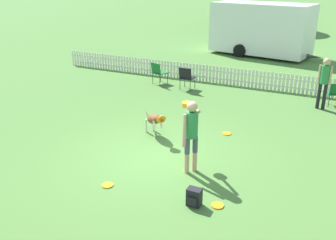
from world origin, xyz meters
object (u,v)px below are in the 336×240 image
object	(u,v)px
leaping_dog	(155,119)
frisbee_near_handler	(227,134)
folding_chair_green_right	(158,71)
handler_person	(191,127)
frisbee_midfield	(217,205)
backpack_on_grass	(194,197)
folding_chair_center	(186,76)
equipment_trailer	(262,28)
frisbee_near_dog	(108,185)
spectator_standing	(324,78)
folding_chair_blue_left	(335,92)

from	to	relation	value
leaping_dog	frisbee_near_handler	world-z (taller)	leaping_dog
folding_chair_green_right	frisbee_near_handler	bearing A→B (deg)	158.47
handler_person	frisbee_midfield	distance (m)	1.84
frisbee_near_handler	folding_chair_green_right	size ratio (longest dim) A/B	0.28
backpack_on_grass	folding_chair_center	distance (m)	7.73
leaping_dog	equipment_trailer	bearing A→B (deg)	-140.43
handler_person	frisbee_midfield	size ratio (longest dim) A/B	6.76
frisbee_near_dog	backpack_on_grass	xyz separation A→B (m)	(1.95, 0.14, 0.17)
frisbee_near_handler	leaping_dog	bearing A→B (deg)	-150.12
frisbee_near_dog	folding_chair_green_right	xyz separation A→B (m)	(-2.57, 7.43, 0.52)
spectator_standing	equipment_trailer	xyz separation A→B (m)	(-3.83, 7.83, 0.40)
leaping_dog	spectator_standing	xyz separation A→B (m)	(3.95, 4.40, 0.54)
handler_person	frisbee_midfield	world-z (taller)	handler_person
handler_person	frisbee_near_handler	size ratio (longest dim) A/B	6.76
frisbee_midfield	spectator_standing	distance (m)	7.03
folding_chair_blue_left	folding_chair_center	size ratio (longest dim) A/B	0.93
leaping_dog	folding_chair_green_right	world-z (taller)	folding_chair_green_right
folding_chair_blue_left	folding_chair_green_right	xyz separation A→B (m)	(-6.62, -0.19, 0.04)
frisbee_near_handler	frisbee_near_dog	size ratio (longest dim) A/B	1.00
frisbee_near_dog	frisbee_midfield	xyz separation A→B (m)	(2.37, 0.31, 0.00)
folding_chair_center	equipment_trailer	world-z (taller)	equipment_trailer
frisbee_near_handler	frisbee_midfield	xyz separation A→B (m)	(0.89, -3.45, 0.00)
spectator_standing	leaping_dog	bearing A→B (deg)	51.34
frisbee_near_handler	spectator_standing	xyz separation A→B (m)	(2.18, 3.39, 1.03)
folding_chair_blue_left	folding_chair_green_right	size ratio (longest dim) A/B	0.93
equipment_trailer	frisbee_near_handler	bearing A→B (deg)	-71.89
frisbee_near_handler	backpack_on_grass	xyz separation A→B (m)	(0.47, -3.63, 0.17)
handler_person	frisbee_near_dog	bearing A→B (deg)	176.24
leaping_dog	folding_chair_center	xyz separation A→B (m)	(-0.93, 4.44, 0.03)
handler_person	equipment_trailer	bearing A→B (deg)	46.48
frisbee_near_handler	frisbee_near_dog	bearing A→B (deg)	-111.46
leaping_dog	backpack_on_grass	size ratio (longest dim) A/B	2.90
frisbee_near_handler	folding_chair_green_right	xyz separation A→B (m)	(-4.05, 3.67, 0.52)
frisbee_midfield	spectator_standing	size ratio (longest dim) A/B	0.15
backpack_on_grass	spectator_standing	xyz separation A→B (m)	(1.72, 7.01, 0.87)
leaping_dog	folding_chair_center	distance (m)	4.53
frisbee_midfield	folding_chair_blue_left	bearing A→B (deg)	77.09
folding_chair_blue_left	folding_chair_center	bearing A→B (deg)	-15.51
handler_person	spectator_standing	xyz separation A→B (m)	(2.32, 5.76, -0.04)
spectator_standing	frisbee_near_handler	bearing A→B (deg)	60.44
folding_chair_green_right	folding_chair_blue_left	bearing A→B (deg)	-157.69
frisbee_near_dog	equipment_trailer	xyz separation A→B (m)	(-0.17, 14.98, 1.43)
handler_person	frisbee_near_handler	distance (m)	2.60
frisbee_near_dog	spectator_standing	bearing A→B (deg)	62.88
leaping_dog	backpack_on_grass	bearing A→B (deg)	80.71
frisbee_near_handler	backpack_on_grass	world-z (taller)	backpack_on_grass
folding_chair_blue_left	spectator_standing	xyz separation A→B (m)	(-0.39, -0.47, 0.55)
folding_chair_blue_left	folding_chair_center	distance (m)	5.29
backpack_on_grass	folding_chair_blue_left	size ratio (longest dim) A/B	0.44
folding_chair_center	equipment_trailer	distance (m)	7.92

